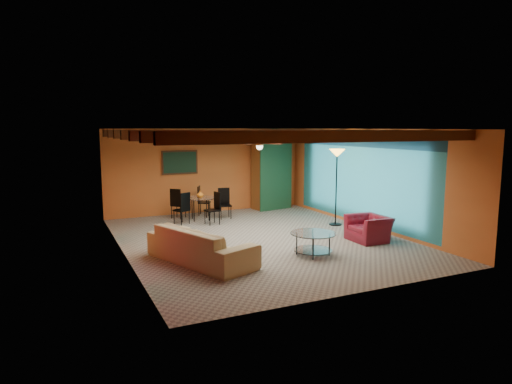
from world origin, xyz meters
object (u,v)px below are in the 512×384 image
potted_plant (272,135)px  vase (200,186)px  dining_table (200,205)px  armoire (272,176)px  sofa (201,245)px  floor_lamp (336,187)px  coffee_table (313,244)px  armchair (369,228)px

potted_plant → vase: (-2.81, -0.86, -1.44)m
dining_table → armoire: armoire is taller
armoire → potted_plant: potted_plant is taller
sofa → floor_lamp: floor_lamp is taller
floor_lamp → vase: 3.97m
coffee_table → armoire: bearing=72.2°
coffee_table → vase: vase is taller
sofa → floor_lamp: bearing=-89.5°
sofa → armoire: bearing=-60.9°
sofa → potted_plant: bearing=-60.9°
sofa → potted_plant: 6.75m
armchair → potted_plant: potted_plant is taller
dining_table → armoire: (2.81, 0.86, 0.65)m
coffee_table → dining_table: dining_table is taller
sofa → vase: 4.33m
floor_lamp → potted_plant: size_ratio=4.51×
sofa → vase: size_ratio=12.07×
armchair → armoire: size_ratio=0.42×
armchair → armoire: (-0.14, 4.97, 0.81)m
dining_table → vase: (0.00, 0.00, 0.57)m
armchair → potted_plant: (-0.14, 4.97, 2.16)m
sofa → coffee_table: 2.41m
vase → sofa: bearing=-107.5°
armchair → vase: 5.11m
dining_table → sofa: bearing=-107.5°
coffee_table → armchair: bearing=14.6°
sofa → armchair: bearing=-111.6°
dining_table → floor_lamp: 4.02m
dining_table → potted_plant: bearing=17.0°
armoire → potted_plant: bearing=0.0°
sofa → armoire: size_ratio=1.12×
armchair → coffee_table: armchair is taller
floor_lamp → armoire: bearing=98.2°
coffee_table → floor_lamp: floor_lamp is taller
sofa → dining_table: bearing=-38.7°
vase → floor_lamp: bearing=-34.9°
armoire → dining_table: bearing=-174.3°
sofa → coffee_table: sofa is taller
dining_table → floor_lamp: floor_lamp is taller
sofa → armchair: 4.23m
coffee_table → floor_lamp: (2.20, 2.33, 0.83)m
dining_table → vase: vase is taller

